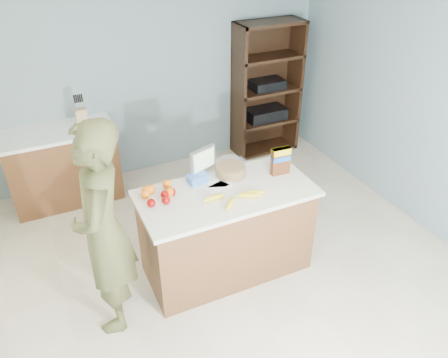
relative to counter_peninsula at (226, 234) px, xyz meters
name	(u,v)px	position (x,y,z in m)	size (l,w,h in m)	color
floor	(240,287)	(0.00, -0.30, -0.42)	(4.50, 5.00, 0.02)	beige
walls	(244,127)	(0.00, -0.30, 1.24)	(4.52, 5.02, 2.51)	gray
counter_peninsula	(226,234)	(0.00, 0.00, 0.00)	(1.56, 0.76, 0.90)	brown
back_cabinet	(64,165)	(-1.20, 1.90, 0.04)	(1.24, 0.62, 0.90)	brown
shelving_unit	(265,91)	(1.55, 2.05, 0.45)	(0.90, 0.40, 1.80)	black
person	(103,232)	(-1.10, -0.13, 0.50)	(0.67, 0.44, 1.84)	#494926
knife_block	(82,118)	(-0.91, 1.86, 0.60)	(0.12, 0.10, 0.31)	tan
envelopes	(218,185)	(-0.02, 0.11, 0.49)	(0.29, 0.21, 0.00)	white
bananas	(237,197)	(0.03, -0.15, 0.51)	(0.56, 0.25, 0.05)	yellow
apples	(163,197)	(-0.54, 0.09, 0.52)	(0.28, 0.17, 0.07)	#890504
oranges	(156,190)	(-0.57, 0.22, 0.52)	(0.30, 0.21, 0.08)	orange
blue_carton	(198,178)	(-0.17, 0.25, 0.52)	(0.18, 0.12, 0.08)	blue
salad_bowl	(231,169)	(0.16, 0.23, 0.54)	(0.30, 0.30, 0.13)	#267219
tv	(203,161)	(-0.08, 0.33, 0.64)	(0.28, 0.13, 0.28)	silver
cereal_box	(281,159)	(0.58, 0.06, 0.64)	(0.18, 0.08, 0.26)	#592B14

